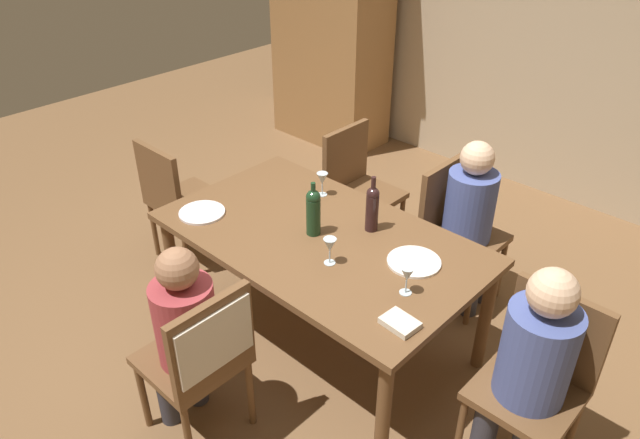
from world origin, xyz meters
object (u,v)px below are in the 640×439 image
(person_woman_host, at_px, (472,214))
(dining_table, at_px, (320,247))
(armoire_cabinet, at_px, (331,29))
(wine_glass_centre, at_px, (330,246))
(wine_glass_near_right, at_px, (322,179))
(chair_near, at_px, (204,351))
(dinner_plate_guest_left, at_px, (414,262))
(wine_bottle_tall_green, at_px, (313,211))
(person_man_guest, at_px, (184,329))
(wine_glass_near_left, at_px, (407,275))
(dinner_plate_host, at_px, (202,213))
(person_man_bearded, at_px, (532,365))
(chair_right_end, at_px, (538,372))
(chair_left_end, at_px, (176,195))
(wine_bottle_dark_red, at_px, (372,207))
(chair_far_left, at_px, (357,182))
(chair_far_right, at_px, (454,224))

(person_woman_host, bearing_deg, dining_table, -25.38)
(armoire_cabinet, distance_m, wine_glass_centre, 3.29)
(wine_glass_centre, distance_m, wine_glass_near_right, 0.71)
(chair_near, relative_size, dinner_plate_guest_left, 3.32)
(wine_bottle_tall_green, bearing_deg, chair_near, -79.69)
(person_man_guest, height_order, wine_glass_near_left, person_man_guest)
(dinner_plate_host, bearing_deg, wine_glass_centre, 9.84)
(chair_near, height_order, person_man_bearded, person_man_bearded)
(armoire_cabinet, height_order, wine_glass_centre, armoire_cabinet)
(chair_right_end, distance_m, dinner_plate_guest_left, 0.78)
(chair_left_end, distance_m, wine_glass_near_right, 1.11)
(chair_left_end, xyz_separation_m, wine_glass_centre, (1.49, -0.07, 0.31))
(wine_bottle_dark_red, height_order, wine_glass_near_right, wine_bottle_dark_red)
(chair_near, height_order, wine_bottle_tall_green, wine_bottle_tall_green)
(wine_glass_centre, bearing_deg, chair_far_left, 123.65)
(armoire_cabinet, relative_size, chair_far_left, 2.37)
(dining_table, bearing_deg, dinner_plate_host, -154.85)
(person_man_bearded, distance_m, wine_glass_near_left, 0.66)
(chair_right_end, distance_m, wine_glass_centre, 1.13)
(wine_bottle_dark_red, bearing_deg, wine_bottle_tall_green, -129.63)
(person_man_bearded, relative_size, wine_glass_near_left, 7.71)
(chair_left_end, bearing_deg, person_woman_host, 30.17)
(person_woman_host, xyz_separation_m, wine_glass_centre, (-0.21, -1.06, 0.20))
(chair_far_left, height_order, person_man_bearded, person_man_bearded)
(wine_glass_near_left, xyz_separation_m, wine_glass_centre, (-0.43, -0.07, 0.00))
(wine_glass_near_left, xyz_separation_m, dinner_plate_host, (-1.30, -0.22, -0.10))
(person_woman_host, relative_size, dinner_plate_host, 4.20)
(chair_right_end, height_order, person_woman_host, person_woman_host)
(dining_table, relative_size, wine_glass_centre, 12.01)
(chair_right_end, relative_size, person_woman_host, 0.82)
(chair_near, distance_m, wine_bottle_dark_red, 1.18)
(armoire_cabinet, bearing_deg, wine_glass_near_right, -48.78)
(chair_right_end, bearing_deg, dinner_plate_host, 11.56)
(chair_right_end, bearing_deg, dinner_plate_guest_left, -4.12)
(chair_far_right, height_order, chair_near, same)
(chair_left_end, xyz_separation_m, wine_bottle_tall_green, (1.24, 0.08, 0.35))
(wine_bottle_dark_red, bearing_deg, person_man_guest, -99.63)
(chair_near, distance_m, person_woman_host, 1.83)
(chair_right_end, height_order, chair_left_end, same)
(dinner_plate_guest_left, bearing_deg, person_man_guest, -117.99)
(chair_far_right, distance_m, wine_glass_near_right, 0.89)
(wine_glass_near_right, bearing_deg, chair_right_end, -8.96)
(wine_bottle_dark_red, height_order, dinner_plate_guest_left, wine_bottle_dark_red)
(person_woman_host, bearing_deg, person_man_bearded, 42.33)
(chair_far_right, relative_size, wine_glass_near_right, 6.17)
(chair_far_right, bearing_deg, chair_near, -6.06)
(dinner_plate_host, bearing_deg, chair_far_left, 82.24)
(person_man_bearded, height_order, person_man_guest, person_man_bearded)
(wine_glass_centre, bearing_deg, chair_near, -97.01)
(chair_near, xyz_separation_m, person_man_bearded, (1.15, 0.88, 0.07))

